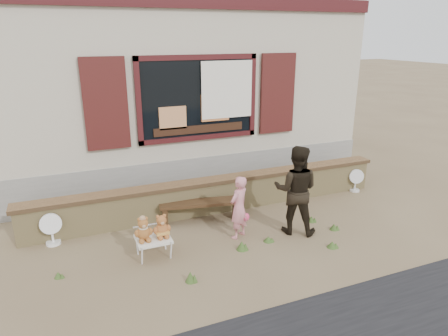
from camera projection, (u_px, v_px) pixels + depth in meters
name	position (u px, v px, depth m)	size (l,w,h in m)	color
ground	(237.00, 233.00, 6.92)	(80.00, 80.00, 0.00)	brown
shopfront	(166.00, 87.00, 10.22)	(8.04, 5.13, 4.00)	#AEA18C
brick_wall	(216.00, 194.00, 7.69)	(7.10, 0.36, 0.67)	tan
bench	(201.00, 207.00, 7.28)	(1.55, 0.61, 0.39)	#332112
folding_chair	(153.00, 240.00, 6.09)	(0.52, 0.46, 0.32)	silver
teddy_bear_left	(143.00, 228.00, 5.97)	(0.28, 0.24, 0.38)	brown
teddy_bear_right	(162.00, 225.00, 6.08)	(0.27, 0.24, 0.37)	brown
child	(239.00, 207.00, 6.62)	(0.40, 0.26, 1.09)	pink
adult	(296.00, 190.00, 6.73)	(0.75, 0.59, 1.55)	black
fan_left	(51.00, 229.00, 6.46)	(0.34, 0.23, 0.55)	white
fan_right	(355.00, 180.00, 8.69)	(0.33, 0.21, 0.51)	silver
grass_tufts	(265.00, 244.00, 6.41)	(4.64, 1.09, 0.16)	#3A5622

